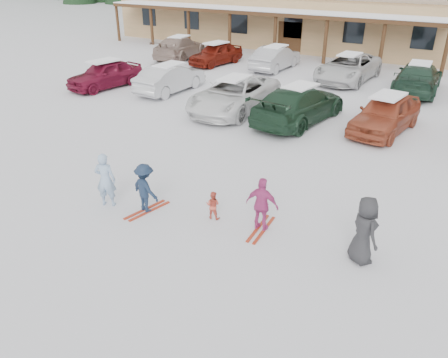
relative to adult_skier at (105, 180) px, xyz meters
The scene contains 18 objects.
ground 2.85m from the adult_skier, ahead, with size 160.00×160.00×0.00m, color silver.
adult_skier is the anchor object (origin of this frame).
toddler_red 3.10m from the adult_skier, 16.89° to the left, with size 0.39×0.30×0.80m, color #D14F3C.
child_navy 1.20m from the adult_skier, 13.67° to the left, with size 0.91×0.53×1.41m, color #17263D.
skis_child_navy 1.43m from the adult_skier, 13.67° to the left, with size 0.20×1.40×0.03m, color #A22D17.
child_magenta 4.43m from the adult_skier, 13.45° to the left, with size 0.86×0.36×1.47m, color #BB3A7F.
skis_child_magenta 4.50m from the adult_skier, 13.45° to the left, with size 0.20×1.40×0.03m, color #A22D17.
bystander_dark 6.92m from the adult_skier, ahead, with size 0.81×0.52×1.65m, color #28282B.
parked_car_0 13.04m from the adult_skier, 134.08° to the left, with size 1.70×4.22×1.44m, color maroon.
parked_car_1 11.81m from the adult_skier, 117.94° to the left, with size 1.51×4.33×1.43m, color #BBBCC0.
parked_car_2 9.40m from the adult_skier, 96.77° to the left, with size 2.52×5.46×1.52m, color white.
parked_car_3 9.59m from the adult_skier, 78.03° to the left, with size 2.17×5.34×1.55m, color #1C3825.
parked_car_4 11.38m from the adult_skier, 61.59° to the left, with size 1.76×4.38×1.49m, color #A6482C.
parked_car_7 20.41m from the adult_skier, 119.76° to the left, with size 2.08×5.11×1.48m, color gray.
parked_car_8 18.65m from the adult_skier, 111.80° to the left, with size 1.65×4.10×1.40m, color maroon.
parked_car_9 18.16m from the adult_skier, 99.33° to the left, with size 1.52×4.37×1.44m, color #A8A9AD.
parked_car_10 17.47m from the adult_skier, 84.10° to the left, with size 2.50×5.42×1.51m, color silver.
parked_car_11 17.72m from the adult_skier, 71.61° to the left, with size 2.12×5.21×1.51m, color #213F2E.
Camera 1 is at (5.54, -7.97, 6.26)m, focal length 35.00 mm.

